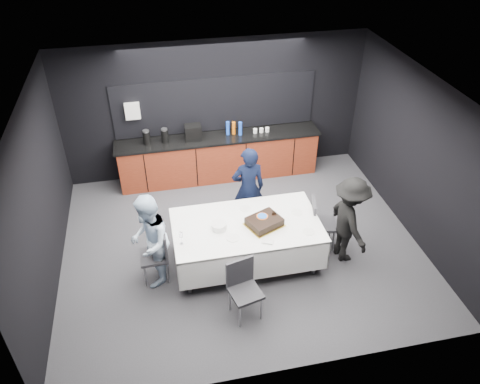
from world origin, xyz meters
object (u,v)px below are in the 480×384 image
chair_near (243,285)px  person_center (248,188)px  party_table (246,231)px  plate_stack (219,226)px  person_right (349,220)px  champagne_flute (181,236)px  cake_assembly (264,222)px  person_left (149,241)px  chair_left (159,251)px  chair_right (319,220)px

chair_near → person_center: bearing=75.4°
party_table → chair_near: 1.06m
person_center → chair_near: bearing=75.0°
plate_stack → person_right: size_ratio=0.16×
party_table → champagne_flute: bearing=-166.7°
cake_assembly → chair_near: cake_assembly is taller
person_center → person_left: 2.02m
champagne_flute → person_left: 0.51m
chair_left → person_center: person_center is taller
plate_stack → person_center: bearing=54.3°
champagne_flute → chair_near: size_ratio=0.24×
chair_near → chair_left: bearing=139.9°
plate_stack → chair_right: chair_right is taller
party_table → chair_left: 1.40m
party_table → person_left: (-1.51, -0.11, 0.15)m
chair_left → chair_right: 2.68m
chair_left → chair_right: bearing=4.7°
party_table → chair_right: bearing=6.8°
chair_near → person_left: person_left is taller
chair_near → person_left: (-1.24, 0.91, 0.25)m
chair_left → person_center: bearing=31.2°
chair_right → person_right: (0.35, -0.37, 0.23)m
cake_assembly → chair_right: 1.08m
party_table → person_center: 0.96m
plate_stack → chair_near: chair_near is taller
chair_right → person_left: bearing=-174.7°
chair_left → chair_near: bearing=-40.1°
party_table → person_left: size_ratio=1.48×
chair_right → person_right: 0.56m
chair_near → person_center: (0.50, 1.94, 0.26)m
party_table → person_left: 1.52m
champagne_flute → chair_right: bearing=9.8°
plate_stack → person_center: 1.16m
person_left → person_center: bearing=128.4°
plate_stack → chair_near: 1.05m
plate_stack → champagne_flute: size_ratio=1.07×
chair_right → cake_assembly: bearing=-167.1°
plate_stack → person_center: person_center is taller
party_table → chair_left: bearing=-177.2°
champagne_flute → chair_near: 1.16m
chair_near → person_center: size_ratio=0.58×
chair_near → person_center: person_center is taller
person_center → person_left: (-1.74, -1.03, -0.01)m
chair_left → person_left: bearing=-161.2°
cake_assembly → person_right: 1.37m
chair_right → plate_stack: bearing=-174.3°
champagne_flute → chair_right: champagne_flute is taller
chair_right → chair_near: size_ratio=1.00×
champagne_flute → person_center: (1.28, 1.17, -0.14)m
party_table → chair_right: size_ratio=2.51×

